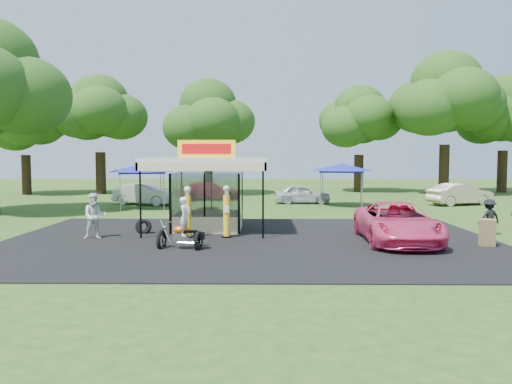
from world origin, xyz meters
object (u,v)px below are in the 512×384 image
at_px(a_frame_sign, 487,233).
at_px(spectator_west, 95,216).
at_px(spectator_east_a, 489,217).
at_px(motorcycle, 183,228).
at_px(gas_pump_right, 227,213).
at_px(gas_pump_left, 188,213).
at_px(pink_sedan, 397,223).
at_px(bg_car_b, 210,191).
at_px(bg_car_e, 460,194).
at_px(bg_car_c, 302,194).
at_px(gas_station_kiosk, 208,192).
at_px(kiosk_car, 213,214).
at_px(tent_east, 342,168).
at_px(bg_car_a, 145,194).
at_px(tent_west, 141,169).

bearing_deg(a_frame_sign, spectator_west, -164.09).
bearing_deg(spectator_east_a, a_frame_sign, 48.31).
xyz_separation_m(motorcycle, spectator_west, (-4.06, 2.36, 0.17)).
bearing_deg(gas_pump_right, gas_pump_left, -178.42).
relative_size(pink_sedan, spectator_west, 3.02).
relative_size(spectator_west, bg_car_b, 0.38).
height_order(spectator_east_a, bg_car_b, spectator_east_a).
bearing_deg(spectator_east_a, bg_car_e, -123.36).
relative_size(motorcycle, bg_car_e, 0.43).
bearing_deg(bg_car_c, a_frame_sign, -163.59).
relative_size(gas_station_kiosk, gas_pump_right, 2.39).
distance_m(gas_pump_left, bg_car_b, 18.72).
relative_size(bg_car_c, bg_car_e, 0.87).
relative_size(pink_sedan, bg_car_e, 1.23).
bearing_deg(bg_car_c, gas_station_kiosk, 157.05).
height_order(kiosk_car, tent_east, tent_east).
xyz_separation_m(motorcycle, bg_car_a, (-5.46, 17.29, -0.03)).
bearing_deg(kiosk_car, gas_pump_right, -167.29).
relative_size(spectator_west, bg_car_e, 0.41).
relative_size(motorcycle, a_frame_sign, 1.89).
height_order(motorcycle, spectator_east_a, motorcycle).
bearing_deg(gas_station_kiosk, a_frame_sign, -21.55).
distance_m(gas_pump_right, a_frame_sign, 10.21).
xyz_separation_m(gas_station_kiosk, tent_east, (8.02, 11.54, 0.90)).
bearing_deg(tent_west, gas_station_kiosk, -60.43).
bearing_deg(tent_west, bg_car_c, 19.17).
bearing_deg(gas_pump_right, bg_car_c, 74.33).
bearing_deg(bg_car_e, spectator_west, 106.20).
relative_size(pink_sedan, bg_car_c, 1.40).
height_order(gas_pump_right, spectator_east_a, gas_pump_right).
xyz_separation_m(kiosk_car, bg_car_e, (16.59, 10.20, 0.30)).
bearing_deg(bg_car_a, spectator_east_a, -109.81).
xyz_separation_m(pink_sedan, tent_east, (0.15, 14.93, 1.88)).
bearing_deg(pink_sedan, gas_pump_left, 174.83).
height_order(a_frame_sign, spectator_east_a, spectator_east_a).
bearing_deg(kiosk_car, gas_station_kiosk, -180.00).
xyz_separation_m(gas_station_kiosk, a_frame_sign, (11.02, -4.35, -1.24)).
bearing_deg(gas_station_kiosk, tent_west, 119.57).
relative_size(spectator_east_a, bg_car_c, 0.39).
height_order(pink_sedan, bg_car_e, pink_sedan).
height_order(bg_car_a, bg_car_b, bg_car_a).
bearing_deg(gas_pump_left, bg_car_a, 109.64).
bearing_deg(gas_pump_left, spectator_east_a, 3.97).
height_order(bg_car_b, bg_car_c, bg_car_b).
bearing_deg(gas_pump_left, tent_east, 58.19).
bearing_deg(motorcycle, bg_car_e, 55.27).
bearing_deg(bg_car_c, spectator_west, 147.41).
bearing_deg(spectator_east_a, bg_car_b, -68.29).
bearing_deg(bg_car_b, gas_pump_right, 178.20).
xyz_separation_m(kiosk_car, bg_car_b, (-1.61, 14.11, 0.25)).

